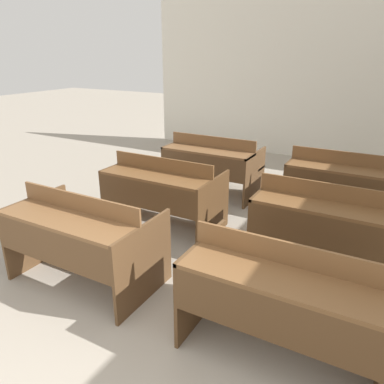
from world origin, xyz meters
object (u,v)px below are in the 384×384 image
(bench_front_left, at_px, (82,236))
(bench_second_right, at_px, (325,222))
(bench_second_left, at_px, (163,190))
(bench_third_right, at_px, (343,183))
(bench_third_left, at_px, (212,163))
(schoolbag, at_px, (38,232))
(bench_front_right, at_px, (283,295))

(bench_front_left, bearing_deg, bench_second_right, 35.92)
(bench_second_left, relative_size, bench_third_right, 1.00)
(bench_third_left, height_order, bench_third_right, same)
(bench_third_right, distance_m, schoolbag, 3.53)
(bench_second_left, bearing_deg, bench_third_left, 89.71)
(bench_front_left, relative_size, schoolbag, 3.77)
(bench_front_left, bearing_deg, bench_third_right, 55.47)
(schoolbag, bearing_deg, bench_front_right, -4.56)
(bench_second_left, height_order, bench_second_right, same)
(bench_front_left, height_order, bench_third_left, same)
(bench_second_left, distance_m, schoolbag, 1.40)
(bench_front_right, bearing_deg, bench_second_left, 144.65)
(bench_front_right, height_order, bench_third_right, same)
(bench_second_left, distance_m, bench_third_right, 2.18)
(bench_second_right, bearing_deg, bench_third_left, 145.05)
(bench_front_right, xyz_separation_m, bench_third_left, (-1.76, 2.52, 0.00))
(bench_second_left, relative_size, bench_second_right, 1.00)
(bench_front_right, distance_m, bench_third_left, 3.08)
(schoolbag, bearing_deg, bench_third_right, 41.19)
(bench_third_right, bearing_deg, bench_second_right, -88.52)
(bench_front_left, height_order, bench_second_left, same)
(bench_second_right, distance_m, schoolbag, 2.90)
(bench_second_right, relative_size, bench_third_left, 1.00)
(schoolbag, bearing_deg, bench_front_left, -14.88)
(bench_front_left, xyz_separation_m, bench_front_right, (1.76, 0.03, 0.00))
(bench_third_left, relative_size, bench_third_right, 1.00)
(schoolbag, bearing_deg, bench_third_left, 68.87)
(bench_second_left, bearing_deg, bench_third_right, 35.89)
(bench_front_left, relative_size, bench_third_right, 1.00)
(bench_third_left, bearing_deg, bench_front_right, -55.06)
(bench_front_left, xyz_separation_m, bench_third_left, (0.00, 2.55, 0.00))
(bench_front_left, xyz_separation_m, schoolbag, (-0.89, 0.24, -0.29))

